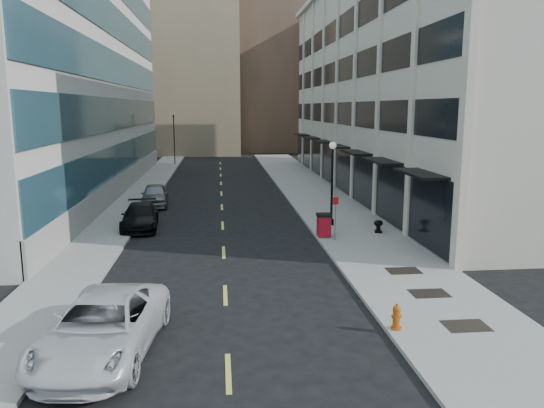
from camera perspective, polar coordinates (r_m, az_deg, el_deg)
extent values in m
plane|color=black|center=(18.57, -4.96, -11.85)|extent=(160.00, 160.00, 0.00)
cube|color=gray|center=(38.60, 5.79, -0.02)|extent=(5.00, 80.00, 0.15)
cube|color=gray|center=(38.37, -15.17, -0.40)|extent=(3.00, 80.00, 0.15)
cube|color=beige|center=(47.44, 15.84, 12.40)|extent=(14.00, 46.00, 18.00)
cube|color=black|center=(45.62, 7.20, 4.00)|extent=(0.18, 46.00, 3.60)
cube|color=black|center=(45.35, 7.34, 9.66)|extent=(0.12, 46.00, 1.80)
cube|color=black|center=(45.45, 7.44, 14.07)|extent=(0.12, 46.00, 1.80)
cube|color=black|center=(45.81, 7.55, 18.44)|extent=(0.12, 46.00, 1.80)
cube|color=beige|center=(23.58, 20.46, 14.58)|extent=(0.35, 0.60, 18.00)
cube|color=beige|center=(29.09, 15.15, 13.95)|extent=(0.35, 0.60, 18.00)
cube|color=beige|center=(34.77, 11.57, 13.46)|extent=(0.35, 0.60, 18.00)
cube|color=beige|center=(40.53, 9.01, 13.07)|extent=(0.35, 0.60, 18.00)
cube|color=beige|center=(46.36, 7.09, 12.77)|extent=(0.35, 0.60, 18.00)
cube|color=beige|center=(52.23, 5.61, 12.52)|extent=(0.35, 0.60, 18.00)
cube|color=beige|center=(58.12, 4.43, 12.32)|extent=(0.35, 0.60, 18.00)
cube|color=beige|center=(64.03, 3.47, 12.15)|extent=(0.35, 0.60, 18.00)
cube|color=black|center=(26.18, 15.61, 3.17)|extent=(1.30, 4.00, 0.12)
cube|color=black|center=(31.81, 11.71, 4.55)|extent=(1.30, 4.00, 0.12)
cube|color=black|center=(37.55, 8.98, 5.50)|extent=(1.30, 4.00, 0.12)
cube|color=black|center=(43.36, 6.98, 6.19)|extent=(1.30, 4.00, 0.12)
cube|color=black|center=(49.22, 5.44, 6.72)|extent=(1.30, 4.00, 0.12)
cube|color=black|center=(55.11, 4.23, 7.12)|extent=(1.30, 4.00, 0.12)
cube|color=black|center=(61.02, 3.26, 7.45)|extent=(1.30, 4.00, 0.12)
cube|color=beige|center=(47.05, -26.13, 13.00)|extent=(16.00, 46.00, 20.00)
cube|color=gray|center=(45.30, -15.62, 2.25)|extent=(0.20, 46.00, 1.80)
cube|color=#2E5B6B|center=(45.06, -15.76, 4.89)|extent=(0.14, 45.60, 2.40)
cube|color=#2E5B6B|center=(44.88, -15.99, 9.34)|extent=(0.14, 45.60, 2.40)
cube|color=#2E5B6B|center=(44.98, -16.21, 13.79)|extent=(0.14, 45.60, 2.40)
cube|color=#2E5B6B|center=(45.35, -16.45, 18.21)|extent=(0.14, 45.60, 2.40)
cube|color=#857457|center=(85.57, -8.59, 14.96)|extent=(14.00, 18.00, 28.00)
cube|color=brown|center=(90.12, -0.53, 16.75)|extent=(12.00, 16.00, 34.00)
cube|color=#857457|center=(96.28, -14.34, 12.45)|extent=(12.00, 14.00, 22.00)
cube|color=beige|center=(85.20, 6.73, 12.33)|extent=(10.00, 14.00, 20.00)
cube|color=black|center=(18.38, 20.15, -12.20)|extent=(1.40, 1.00, 0.01)
cube|color=black|center=(20.93, 16.56, -9.20)|extent=(1.40, 1.00, 0.01)
cube|color=black|center=(23.41, 13.97, -6.98)|extent=(1.40, 1.00, 0.01)
cube|color=#D8CC4C|center=(14.94, -4.73, -17.63)|extent=(0.15, 2.20, 0.01)
cube|color=#D8CC4C|center=(20.44, -5.05, -9.72)|extent=(0.15, 2.20, 0.01)
cube|color=#D8CC4C|center=(26.15, -5.22, -5.20)|extent=(0.15, 2.20, 0.01)
cube|color=#D8CC4C|center=(31.97, -5.33, -2.32)|extent=(0.15, 2.20, 0.01)
cube|color=#D8CC4C|center=(37.85, -5.41, -0.33)|extent=(0.15, 2.20, 0.01)
cube|color=#D8CC4C|center=(43.76, -5.47, 1.13)|extent=(0.15, 2.20, 0.01)
cube|color=#D8CC4C|center=(49.69, -5.51, 2.23)|extent=(0.15, 2.20, 0.01)
cube|color=#D8CC4C|center=(55.64, -5.54, 3.11)|extent=(0.15, 2.20, 0.01)
cube|color=#D8CC4C|center=(61.59, -5.57, 3.81)|extent=(0.15, 2.20, 0.01)
cube|color=#D8CC4C|center=(67.56, -5.59, 4.39)|extent=(0.15, 2.20, 0.01)
cylinder|color=black|center=(65.54, -10.48, 6.71)|extent=(0.12, 0.12, 6.00)
imported|color=black|center=(65.42, -10.57, 9.32)|extent=(0.66, 0.66, 1.98)
imported|color=silver|center=(16.23, -17.74, -12.47)|extent=(3.47, 6.39, 1.70)
imported|color=black|center=(31.88, -14.01, -1.31)|extent=(2.38, 5.10, 1.44)
imported|color=gray|center=(38.98, -12.51, 0.94)|extent=(2.15, 4.70, 1.56)
cylinder|color=#BF500D|center=(17.53, 13.19, -12.85)|extent=(0.34, 0.34, 0.06)
cylinder|color=#BF500D|center=(17.41, 13.24, -11.90)|extent=(0.23, 0.23, 0.57)
sphere|color=#BF500D|center=(17.30, 13.28, -10.97)|extent=(0.25, 0.25, 0.25)
cylinder|color=#BF500D|center=(17.25, 13.30, -10.58)|extent=(0.07, 0.07, 0.10)
cylinder|color=#BF500D|center=(17.38, 13.25, -11.68)|extent=(0.30, 0.13, 0.12)
cylinder|color=#BF500D|center=(17.36, 13.27, -11.70)|extent=(0.16, 0.17, 0.16)
cube|color=#A90B1C|center=(28.59, 5.60, -2.32)|extent=(0.69, 0.69, 1.09)
cube|color=black|center=(28.47, 5.62, -1.18)|extent=(0.78, 0.78, 0.13)
cylinder|color=black|center=(29.00, 5.02, -3.10)|extent=(0.07, 0.24, 0.24)
cylinder|color=black|center=(29.08, 5.87, -3.08)|extent=(0.07, 0.24, 0.24)
cylinder|color=black|center=(31.53, 6.39, -1.93)|extent=(0.30, 0.30, 0.34)
cylinder|color=black|center=(31.14, 6.47, 2.02)|extent=(0.13, 0.13, 4.36)
sphere|color=silver|center=(30.89, 6.56, 6.29)|extent=(0.42, 0.42, 0.42)
cone|color=black|center=(30.88, 6.57, 6.73)|extent=(0.11, 0.11, 0.17)
cylinder|color=slate|center=(27.78, 6.83, -1.41)|extent=(0.04, 0.04, 2.44)
cube|color=#B60C0C|center=(27.60, 6.88, 0.34)|extent=(0.29, 0.07, 0.39)
cube|color=black|center=(30.07, 11.35, -2.91)|extent=(0.44, 0.44, 0.11)
cylinder|color=black|center=(30.02, 11.37, -2.51)|extent=(0.23, 0.23, 0.36)
ellipsoid|color=black|center=(29.97, 11.38, -2.04)|extent=(0.50, 0.50, 0.35)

